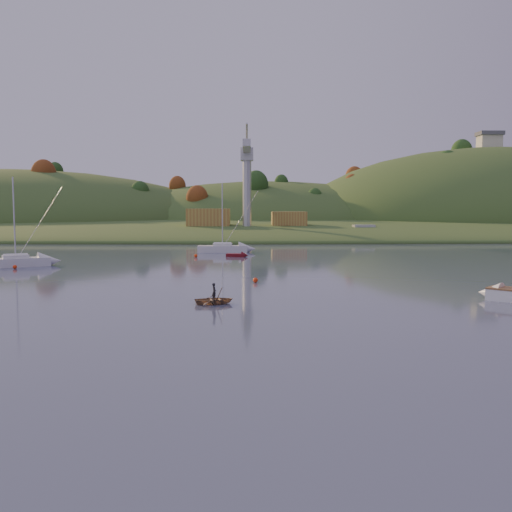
{
  "coord_description": "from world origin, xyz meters",
  "views": [
    {
      "loc": [
        2.47,
        -25.6,
        7.62
      ],
      "look_at": [
        3.26,
        37.18,
        2.21
      ],
      "focal_mm": 40.0,
      "sensor_mm": 36.0,
      "label": 1
    }
  ],
  "objects_px": {
    "canoe": "(214,300)",
    "red_tender": "(240,255)",
    "sailboat_near": "(16,261)",
    "sailboat_far": "(222,248)"
  },
  "relations": [
    {
      "from": "canoe",
      "to": "red_tender",
      "type": "xyz_separation_m",
      "value": [
        1.37,
        42.63,
        -0.07
      ]
    },
    {
      "from": "sailboat_near",
      "to": "canoe",
      "type": "xyz_separation_m",
      "value": [
        27.04,
        -28.29,
        -0.43
      ]
    },
    {
      "from": "sailboat_near",
      "to": "red_tender",
      "type": "distance_m",
      "value": 31.82
    },
    {
      "from": "sailboat_far",
      "to": "canoe",
      "type": "height_order",
      "value": "sailboat_far"
    },
    {
      "from": "sailboat_far",
      "to": "sailboat_near",
      "type": "bearing_deg",
      "value": -140.19
    },
    {
      "from": "sailboat_near",
      "to": "sailboat_far",
      "type": "xyz_separation_m",
      "value": [
        25.33,
        22.94,
        0.01
      ]
    },
    {
      "from": "canoe",
      "to": "red_tender",
      "type": "relative_size",
      "value": 0.85
    },
    {
      "from": "sailboat_far",
      "to": "canoe",
      "type": "xyz_separation_m",
      "value": [
        1.71,
        -51.23,
        -0.43
      ]
    },
    {
      "from": "sailboat_far",
      "to": "red_tender",
      "type": "relative_size",
      "value": 3.24
    },
    {
      "from": "sailboat_near",
      "to": "red_tender",
      "type": "relative_size",
      "value": 3.21
    }
  ]
}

